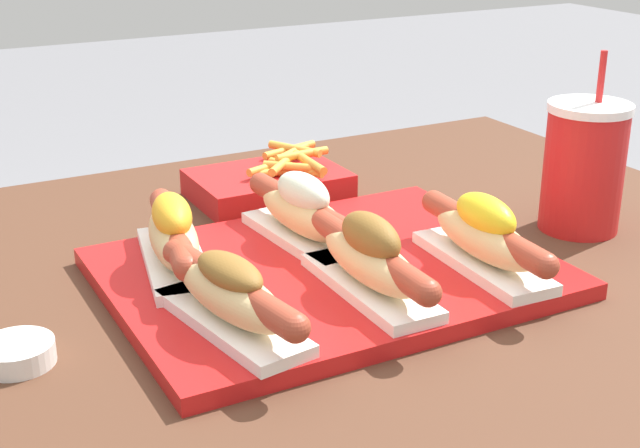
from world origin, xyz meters
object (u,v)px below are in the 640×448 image
(hot_dog_3, at_px, (173,236))
(hot_dog_2, at_px, (484,236))
(hot_dog_0, at_px, (231,294))
(hot_dog_4, at_px, (303,212))
(drink_cup, at_px, (584,167))
(hot_dog_1, at_px, (370,259))
(serving_tray, at_px, (329,273))
(fries_basket, at_px, (270,183))
(sauce_bowl, at_px, (17,352))

(hot_dog_3, bearing_deg, hot_dog_2, -28.24)
(hot_dog_2, bearing_deg, hot_dog_0, -179.89)
(hot_dog_4, xyz_separation_m, drink_cup, (0.34, -0.08, 0.03))
(hot_dog_3, xyz_separation_m, hot_dog_4, (0.15, -0.00, 0.00))
(hot_dog_1, height_order, hot_dog_3, hot_dog_1)
(serving_tray, xyz_separation_m, hot_dog_2, (0.14, -0.08, 0.04))
(fries_basket, bearing_deg, hot_dog_3, -135.64)
(serving_tray, relative_size, hot_dog_0, 2.05)
(hot_dog_2, bearing_deg, fries_basket, 102.90)
(hot_dog_0, xyz_separation_m, hot_dog_4, (0.15, 0.15, 0.00))
(hot_dog_2, distance_m, hot_dog_4, 0.20)
(hot_dog_2, bearing_deg, hot_dog_4, 131.49)
(hot_dog_2, xyz_separation_m, sauce_bowl, (-0.46, 0.06, -0.04))
(hot_dog_4, relative_size, fries_basket, 1.13)
(hot_dog_3, height_order, drink_cup, drink_cup)
(hot_dog_2, xyz_separation_m, hot_dog_4, (-0.13, 0.15, 0.00))
(hot_dog_2, height_order, fries_basket, hot_dog_2)
(hot_dog_0, relative_size, hot_dog_1, 0.99)
(sauce_bowl, relative_size, fries_basket, 0.34)
(hot_dog_2, relative_size, hot_dog_4, 1.00)
(serving_tray, xyz_separation_m, hot_dog_3, (-0.14, 0.07, 0.04))
(hot_dog_0, relative_size, sauce_bowl, 3.33)
(drink_cup, height_order, fries_basket, drink_cup)
(drink_cup, bearing_deg, hot_dog_1, -168.78)
(drink_cup, bearing_deg, hot_dog_0, -171.64)
(serving_tray, distance_m, hot_dog_4, 0.08)
(hot_dog_4, xyz_separation_m, fries_basket, (0.05, 0.20, -0.03))
(hot_dog_0, xyz_separation_m, fries_basket, (0.20, 0.35, -0.03))
(hot_dog_3, bearing_deg, hot_dog_0, -90.06)
(serving_tray, distance_m, drink_cup, 0.35)
(serving_tray, relative_size, hot_dog_1, 2.03)
(fries_basket, bearing_deg, drink_cup, -44.91)
(serving_tray, distance_m, hot_dog_2, 0.17)
(hot_dog_0, relative_size, hot_dog_4, 0.99)
(hot_dog_4, bearing_deg, fries_basket, 75.26)
(hot_dog_1, distance_m, hot_dog_2, 0.14)
(hot_dog_4, bearing_deg, serving_tray, -94.90)
(fries_basket, bearing_deg, hot_dog_0, -120.04)
(hot_dog_0, distance_m, fries_basket, 0.41)
(fries_basket, bearing_deg, hot_dog_2, -77.10)
(hot_dog_2, relative_size, sauce_bowl, 3.37)
(hot_dog_1, bearing_deg, hot_dog_0, -178.24)
(serving_tray, height_order, hot_dog_3, hot_dog_3)
(hot_dog_1, xyz_separation_m, hot_dog_2, (0.14, -0.00, -0.00))
(hot_dog_2, xyz_separation_m, fries_basket, (-0.08, 0.35, -0.03))
(sauce_bowl, bearing_deg, hot_dog_1, -9.27)
(hot_dog_0, bearing_deg, hot_dog_4, 45.10)
(hot_dog_3, relative_size, hot_dog_4, 0.98)
(hot_dog_0, xyz_separation_m, drink_cup, (0.49, 0.07, 0.03))
(hot_dog_0, xyz_separation_m, hot_dog_3, (0.00, 0.15, 0.00))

